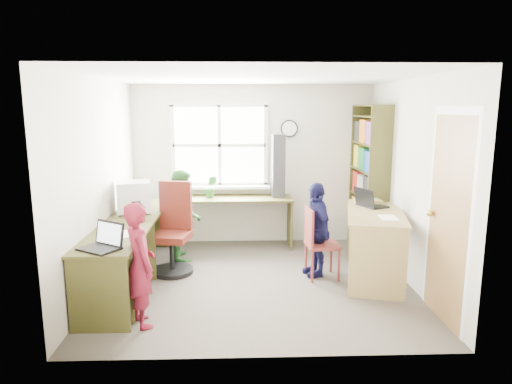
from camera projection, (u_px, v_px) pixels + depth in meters
room at (257, 180)px, 5.37m from camera, size 3.64×3.44×2.44m
l_desk at (141, 254)px, 5.09m from camera, size 2.38×2.95×0.75m
right_desk at (375, 230)px, 5.55m from camera, size 0.97×1.54×0.83m
bookshelf at (369, 183)px, 6.54m from camera, size 0.30×1.02×2.10m
swivel_chair at (173, 234)px, 5.77m from camera, size 0.62×0.62×1.14m
wooden_chair at (317, 240)px, 5.54m from camera, size 0.41×0.41×0.88m
crt_monitor at (134, 197)px, 5.75m from camera, size 0.47×0.44×0.40m
laptop_left at (103, 242)px, 4.32m from camera, size 0.46×0.44×0.25m
laptop_right at (369, 202)px, 5.76m from camera, size 0.42×0.45×0.25m
speaker_a at (137, 208)px, 5.62m from camera, size 0.11×0.11×0.18m
speaker_b at (145, 200)px, 6.09m from camera, size 0.10×0.10×0.18m
cd_tower at (278, 166)px, 6.71m from camera, size 0.21×0.19×0.93m
game_box at (368, 201)px, 5.96m from camera, size 0.33×0.33×0.06m
paper_a at (125, 234)px, 4.81m from camera, size 0.32×0.36×0.00m
paper_b at (388, 218)px, 5.20m from camera, size 0.21×0.28×0.00m
potted_plant at (211, 187)px, 6.69m from camera, size 0.19×0.15×0.33m
person_red at (140, 265)px, 4.31m from camera, size 0.46×0.52×1.21m
person_green at (183, 214)px, 6.25m from camera, size 0.59×0.69×1.24m
person_navy at (316, 229)px, 5.62m from camera, size 0.43×0.73×1.17m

